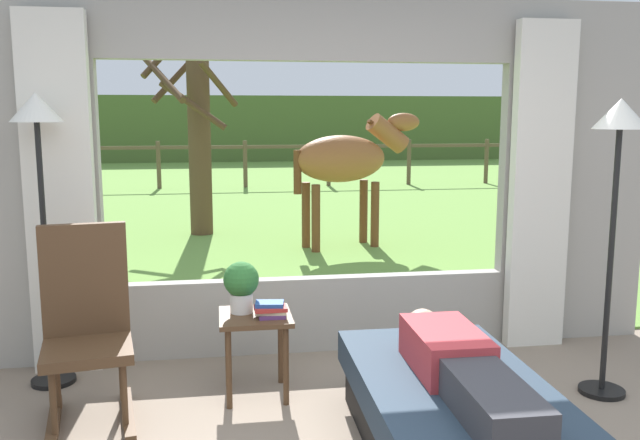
{
  "coord_description": "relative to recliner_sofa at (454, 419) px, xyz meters",
  "views": [
    {
      "loc": [
        -0.66,
        -2.47,
        1.74
      ],
      "look_at": [
        0.0,
        1.8,
        1.05
      ],
      "focal_mm": 37.52,
      "sensor_mm": 36.0,
      "label": 1
    }
  ],
  "objects": [
    {
      "name": "curtain_panel_left",
      "position": [
        -2.18,
        1.57,
        0.98
      ],
      "size": [
        0.44,
        0.1,
        2.4
      ],
      "primitive_type": "cube",
      "color": "silver",
      "rests_on": "ground_plane"
    },
    {
      "name": "pasture_tree",
      "position": [
        -1.42,
        6.67,
        1.28
      ],
      "size": [
        1.37,
        1.65,
        3.24
      ],
      "color": "#4C3823",
      "rests_on": "outdoor_pasture_lawn"
    },
    {
      "name": "back_wall_with_window",
      "position": [
        -0.49,
        1.71,
        1.03
      ],
      "size": [
        5.2,
        0.12,
        2.55
      ],
      "color": "#9E998E",
      "rests_on": "ground_plane"
    },
    {
      "name": "book_stack",
      "position": [
        -0.85,
        0.88,
        0.35
      ],
      "size": [
        0.2,
        0.16,
        0.09
      ],
      "color": "#59336B",
      "rests_on": "side_table"
    },
    {
      "name": "pasture_fence_line",
      "position": [
        -0.49,
        12.86,
        0.53
      ],
      "size": [
        16.1,
        0.1,
        1.1
      ],
      "color": "brown",
      "rests_on": "outdoor_pasture_lawn"
    },
    {
      "name": "reclining_person",
      "position": [
        0.0,
        -0.05,
        0.3
      ],
      "size": [
        0.35,
        1.43,
        0.22
      ],
      "rotation": [
        0.0,
        0.0,
        -0.01
      ],
      "color": "#B23338",
      "rests_on": "recliner_sofa"
    },
    {
      "name": "side_table",
      "position": [
        -0.94,
        0.95,
        0.21
      ],
      "size": [
        0.44,
        0.44,
        0.52
      ],
      "color": "#4C331E",
      "rests_on": "ground_plane"
    },
    {
      "name": "potted_plant",
      "position": [
        -1.02,
        1.01,
        0.48
      ],
      "size": [
        0.22,
        0.22,
        0.32
      ],
      "color": "silver",
      "rests_on": "side_table"
    },
    {
      "name": "horse",
      "position": [
        0.5,
        5.43,
        0.94
      ],
      "size": [
        1.82,
        0.87,
        1.73
      ],
      "rotation": [
        0.0,
        0.0,
        -1.31
      ],
      "color": "brown",
      "rests_on": "outdoor_pasture_lawn"
    },
    {
      "name": "rocking_chair",
      "position": [
        -1.9,
        0.78,
        0.33
      ],
      "size": [
        0.57,
        0.75,
        1.12
      ],
      "rotation": [
        0.0,
        0.0,
        0.17
      ],
      "color": "#4C331E",
      "rests_on": "ground_plane"
    },
    {
      "name": "distant_hill_ridge",
      "position": [
        -0.49,
        22.45,
        0.98
      ],
      "size": [
        36.0,
        2.0,
        2.4
      ],
      "primitive_type": "cube",
      "color": "#4B632E",
      "rests_on": "ground_plane"
    },
    {
      "name": "recliner_sofa",
      "position": [
        0.0,
        0.0,
        0.0
      ],
      "size": [
        0.93,
        1.71,
        0.42
      ],
      "rotation": [
        0.0,
        0.0,
        -0.01
      ],
      "color": "black",
      "rests_on": "ground_plane"
    },
    {
      "name": "outdoor_pasture_lawn",
      "position": [
        -0.49,
        12.61,
        -0.21
      ],
      "size": [
        36.0,
        21.68,
        0.02
      ],
      "primitive_type": "cube",
      "color": "olive",
      "rests_on": "ground_plane"
    },
    {
      "name": "floor_lamp_right",
      "position": [
        1.21,
        0.64,
        1.26
      ],
      "size": [
        0.32,
        0.32,
        1.83
      ],
      "color": "black",
      "rests_on": "ground_plane"
    },
    {
      "name": "floor_lamp_left",
      "position": [
        -2.24,
        1.34,
        1.29
      ],
      "size": [
        0.32,
        0.32,
        1.87
      ],
      "color": "black",
      "rests_on": "ground_plane"
    },
    {
      "name": "curtain_panel_right",
      "position": [
        1.2,
        1.57,
        0.98
      ],
      "size": [
        0.44,
        0.1,
        2.4
      ],
      "primitive_type": "cube",
      "color": "silver",
      "rests_on": "ground_plane"
    }
  ]
}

